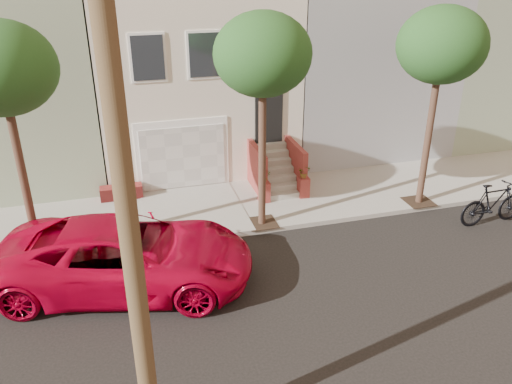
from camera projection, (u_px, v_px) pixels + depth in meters
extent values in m
plane|color=black|center=(267.00, 309.00, 12.50)|extent=(90.00, 90.00, 0.00)
cube|color=gray|center=(221.00, 209.00, 17.13)|extent=(40.00, 3.70, 0.15)
cube|color=beige|center=(187.00, 65.00, 20.68)|extent=(7.00, 8.00, 7.00)
cube|color=gray|center=(3.00, 75.00, 19.02)|extent=(6.50, 8.00, 7.00)
cube|color=#979BA0|center=(344.00, 56.00, 22.35)|extent=(6.50, 8.00, 7.00)
cube|color=gray|center=(473.00, 49.00, 23.94)|extent=(6.50, 8.00, 7.00)
cube|color=white|center=(183.00, 154.00, 17.96)|extent=(3.20, 0.12, 2.50)
cube|color=silver|center=(183.00, 157.00, 17.96)|extent=(2.90, 0.06, 2.20)
cube|color=gray|center=(193.00, 210.00, 16.87)|extent=(3.20, 3.70, 0.02)
cube|color=maroon|center=(121.00, 192.00, 17.59)|extent=(1.40, 0.45, 0.44)
cube|color=black|center=(269.00, 115.00, 18.19)|extent=(1.00, 0.06, 2.00)
cube|color=#3F4751|center=(148.00, 58.00, 16.27)|extent=(1.00, 0.06, 1.40)
cube|color=white|center=(148.00, 58.00, 16.28)|extent=(1.15, 0.05, 1.55)
cube|color=#3F4751|center=(204.00, 55.00, 16.71)|extent=(1.00, 0.06, 1.40)
cube|color=white|center=(204.00, 55.00, 16.72)|extent=(1.15, 0.05, 1.55)
cube|color=#3F4751|center=(258.00, 52.00, 17.15)|extent=(1.00, 0.06, 1.40)
cube|color=white|center=(258.00, 52.00, 17.16)|extent=(1.15, 0.05, 1.55)
cube|color=gray|center=(283.00, 196.00, 17.62)|extent=(1.20, 0.28, 0.20)
cube|color=gray|center=(281.00, 187.00, 17.77)|extent=(1.20, 0.28, 0.20)
cube|color=gray|center=(279.00, 178.00, 17.93)|extent=(1.20, 0.28, 0.20)
cube|color=gray|center=(276.00, 170.00, 18.09)|extent=(1.20, 0.28, 0.20)
cube|color=gray|center=(274.00, 162.00, 18.25)|extent=(1.20, 0.28, 0.20)
cube|color=gray|center=(272.00, 154.00, 18.40)|extent=(1.20, 0.28, 0.20)
cube|color=gray|center=(269.00, 146.00, 18.56)|extent=(1.20, 0.28, 0.20)
cube|color=maroon|center=(257.00, 170.00, 17.87)|extent=(0.18, 1.96, 1.60)
cube|color=maroon|center=(295.00, 165.00, 18.22)|extent=(0.18, 1.96, 1.60)
cube|color=maroon|center=(264.00, 192.00, 17.30)|extent=(0.35, 0.35, 0.70)
imported|color=#1F4D1B|center=(264.00, 176.00, 17.06)|extent=(0.40, 0.35, 0.45)
cube|color=maroon|center=(303.00, 187.00, 17.64)|extent=(0.35, 0.35, 0.70)
imported|color=#1F4D1B|center=(304.00, 172.00, 17.40)|extent=(0.41, 0.35, 0.45)
cube|color=#2D2116|center=(39.00, 253.00, 14.48)|extent=(0.90, 0.90, 0.02)
cylinder|color=#3B271B|center=(25.00, 185.00, 13.59)|extent=(0.22, 0.22, 4.20)
ellipsoid|color=#1F4D1B|center=(0.00, 68.00, 12.28)|extent=(2.70, 2.57, 2.29)
cube|color=#2D2116|center=(262.00, 223.00, 16.07)|extent=(0.90, 0.90, 0.02)
cylinder|color=#3B271B|center=(262.00, 160.00, 15.18)|extent=(0.22, 0.22, 4.20)
ellipsoid|color=#1F4D1B|center=(263.00, 54.00, 13.87)|extent=(2.70, 2.57, 2.29)
cube|color=#2D2116|center=(419.00, 202.00, 17.42)|extent=(0.90, 0.90, 0.02)
cylinder|color=#3B271B|center=(427.00, 143.00, 16.52)|extent=(0.22, 0.22, 4.20)
ellipsoid|color=#1F4D1B|center=(442.00, 45.00, 15.22)|extent=(2.70, 2.57, 2.29)
cylinder|color=#463520|center=(124.00, 190.00, 6.84)|extent=(0.30, 0.30, 10.00)
imported|color=#B40124|center=(126.00, 255.00, 13.02)|extent=(6.89, 4.37, 1.77)
imported|color=black|center=(493.00, 204.00, 16.09)|extent=(2.32, 0.73, 1.38)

